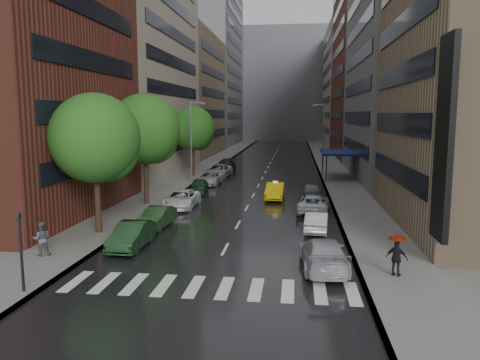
{
  "coord_description": "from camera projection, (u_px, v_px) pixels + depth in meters",
  "views": [
    {
      "loc": [
        3.93,
        -21.76,
        7.72
      ],
      "look_at": [
        0.0,
        11.24,
        3.0
      ],
      "focal_mm": 35.0,
      "sensor_mm": 36.0,
      "label": 1
    }
  ],
  "objects": [
    {
      "name": "building_far",
      "position": [
        283.0,
        85.0,
        136.69
      ],
      "size": [
        40.0,
        14.0,
        32.0
      ],
      "primitive_type": "cube",
      "color": "slate",
      "rests_on": "ground"
    },
    {
      "name": "ped_red_umbrella",
      "position": [
        397.0,
        252.0,
        21.83
      ],
      "size": [
        1.09,
        0.85,
        2.01
      ],
      "color": "black",
      "rests_on": "sidewalk_right"
    },
    {
      "name": "tree_mid",
      "position": [
        145.0,
        129.0,
        38.97
      ],
      "size": [
        5.9,
        5.9,
        9.41
      ],
      "color": "#382619",
      "rests_on": "ground"
    },
    {
      "name": "taxi",
      "position": [
        275.0,
        191.0,
        42.55
      ],
      "size": [
        1.7,
        4.59,
        1.5
      ],
      "primitive_type": "imported",
      "rotation": [
        0.0,
        0.0,
        -0.03
      ],
      "color": "yellow",
      "rests_on": "ground"
    },
    {
      "name": "traffic_light",
      "position": [
        21.0,
        244.0,
        19.83
      ],
      "size": [
        0.18,
        0.15,
        3.45
      ],
      "color": "black",
      "rests_on": "sidewalk_left"
    },
    {
      "name": "tree_far",
      "position": [
        193.0,
        129.0,
        57.07
      ],
      "size": [
        5.42,
        5.42,
        8.64
      ],
      "color": "#382619",
      "rests_on": "ground"
    },
    {
      "name": "awning",
      "position": [
        338.0,
        152.0,
        55.85
      ],
      "size": [
        4.0,
        8.0,
        3.12
      ],
      "color": "navy",
      "rests_on": "sidewalk_right"
    },
    {
      "name": "ground",
      "position": [
        213.0,
        272.0,
        22.94
      ],
      "size": [
        220.0,
        220.0,
        0.0
      ],
      "primitive_type": "plane",
      "color": "gray",
      "rests_on": "ground"
    },
    {
      "name": "crosswalk",
      "position": [
        210.0,
        287.0,
        20.95
      ],
      "size": [
        13.15,
        2.8,
        0.01
      ],
      "color": "silver",
      "rests_on": "ground"
    },
    {
      "name": "street_lamp_right",
      "position": [
        323.0,
        134.0,
        65.59
      ],
      "size": [
        1.74,
        0.22,
        9.0
      ],
      "color": "gray",
      "rests_on": "sidewalk_right"
    },
    {
      "name": "tree_near",
      "position": [
        95.0,
        138.0,
        29.34
      ],
      "size": [
        5.67,
        5.67,
        9.04
      ],
      "color": "#382619",
      "rests_on": "ground"
    },
    {
      "name": "parked_cars_right",
      "position": [
        315.0,
        214.0,
        32.88
      ],
      "size": [
        2.8,
        24.78,
        1.55
      ],
      "color": "#AEAEB3",
      "rests_on": "ground"
    },
    {
      "name": "buildings_right",
      "position": [
        366.0,
        68.0,
        74.81
      ],
      "size": [
        8.05,
        109.1,
        36.0
      ],
      "color": "#937A5B",
      "rests_on": "ground"
    },
    {
      "name": "sidewalk_left",
      "position": [
        212.0,
        163.0,
        73.14
      ],
      "size": [
        4.0,
        140.0,
        0.15
      ],
      "primitive_type": "cube",
      "color": "gray",
      "rests_on": "ground"
    },
    {
      "name": "sidewalk_right",
      "position": [
        329.0,
        164.0,
        71.03
      ],
      "size": [
        4.0,
        140.0,
        0.15
      ],
      "primitive_type": "cube",
      "color": "gray",
      "rests_on": "ground"
    },
    {
      "name": "ped_black_umbrella",
      "position": [
        41.0,
        233.0,
        25.0
      ],
      "size": [
        1.11,
        1.02,
        2.09
      ],
      "color": "#535358",
      "rests_on": "sidewalk_left"
    },
    {
      "name": "road",
      "position": [
        270.0,
        164.0,
        72.09
      ],
      "size": [
        14.0,
        140.0,
        0.01
      ],
      "primitive_type": "cube",
      "color": "black",
      "rests_on": "ground"
    },
    {
      "name": "parked_cars_left",
      "position": [
        203.0,
        183.0,
        47.75
      ],
      "size": [
        3.14,
        41.32,
        1.61
      ],
      "color": "#18341A",
      "rests_on": "ground"
    },
    {
      "name": "buildings_left",
      "position": [
        186.0,
        65.0,
        80.24
      ],
      "size": [
        8.0,
        108.0,
        38.0
      ],
      "color": "maroon",
      "rests_on": "ground"
    },
    {
      "name": "street_lamp_left",
      "position": [
        192.0,
        139.0,
        52.65
      ],
      "size": [
        1.74,
        0.22,
        9.0
      ],
      "color": "gray",
      "rests_on": "sidewalk_left"
    }
  ]
}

